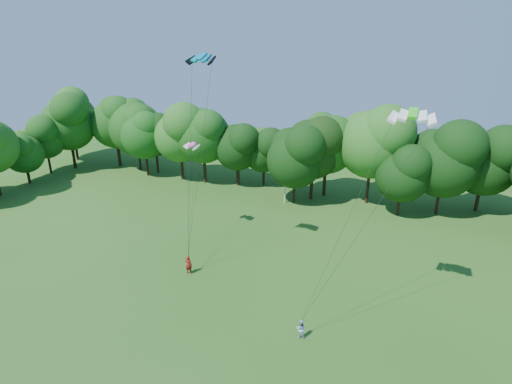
% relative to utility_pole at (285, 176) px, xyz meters
% --- Properties ---
extents(ground, '(160.00, 160.00, 0.00)m').
position_rel_utility_pole_xyz_m(ground, '(2.40, -32.46, -3.84)').
color(ground, '#225416').
rests_on(ground, ground).
extents(utility_pole, '(1.48, 0.19, 7.42)m').
position_rel_utility_pole_xyz_m(utility_pole, '(0.00, 0.00, 0.00)').
color(utility_pole, silver).
rests_on(utility_pole, ground).
extents(kite_flyer_left, '(0.72, 0.50, 1.87)m').
position_rel_utility_pole_xyz_m(kite_flyer_left, '(-2.98, -20.61, -2.90)').
color(kite_flyer_left, maroon).
rests_on(kite_flyer_left, ground).
extents(kite_flyer_right, '(0.81, 0.67, 1.53)m').
position_rel_utility_pole_xyz_m(kite_flyer_right, '(9.38, -25.26, -3.07)').
color(kite_flyer_right, '#B2CAF7').
rests_on(kite_flyer_right, ground).
extents(kite_teal, '(2.60, 1.35, 0.64)m').
position_rel_utility_pole_xyz_m(kite_teal, '(-1.90, -18.20, 15.83)').
color(kite_teal, '#057C9C').
rests_on(kite_teal, ground).
extents(kite_green, '(3.08, 1.46, 0.64)m').
position_rel_utility_pole_xyz_m(kite_green, '(15.08, -20.11, 12.47)').
color(kite_green, '#36D920').
rests_on(kite_green, ground).
extents(kite_pink, '(1.94, 1.23, 0.42)m').
position_rel_utility_pole_xyz_m(kite_pink, '(-6.51, -12.89, 6.71)').
color(kite_pink, '#FF46B7').
rests_on(kite_pink, ground).
extents(tree_back_west, '(8.14, 8.14, 11.84)m').
position_rel_utility_pole_xyz_m(tree_back_west, '(-24.88, 3.11, 3.56)').
color(tree_back_west, '#322514').
rests_on(tree_back_west, ground).
extents(tree_back_center, '(8.10, 8.10, 11.78)m').
position_rel_utility_pole_xyz_m(tree_back_center, '(3.00, 2.72, 3.52)').
color(tree_back_center, '#342714').
rests_on(tree_back_center, ground).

